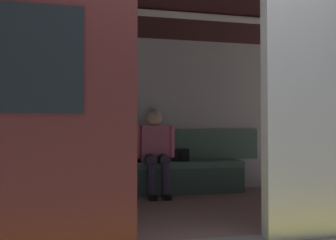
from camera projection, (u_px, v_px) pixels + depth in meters
The scene contains 6 objects.
train_car at pixel (159, 69), 4.25m from camera, with size 6.40×2.85×2.35m.
bench_seat at pixel (148, 170), 5.28m from camera, with size 2.72×0.44×0.45m.
person_seated at pixel (155, 146), 5.26m from camera, with size 0.55×0.69×1.18m.
handbag at pixel (179, 155), 5.46m from camera, with size 0.26×0.15×0.17m.
book at pixel (132, 161), 5.32m from camera, with size 0.15×0.22×0.03m, color #26598C.
grab_pole_door at pixel (134, 105), 3.41m from camera, with size 0.04×0.04×2.21m, color silver.
Camera 1 is at (0.96, 2.87, 0.88)m, focal length 41.19 mm.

